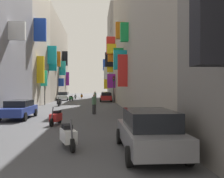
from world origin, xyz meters
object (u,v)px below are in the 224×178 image
at_px(scooter_silver, 75,97).
at_px(pedestrian_near_left, 95,98).
at_px(parked_car_red, 106,97).
at_px(traffic_light_far_corner, 45,82).
at_px(parked_car_grey, 149,131).
at_px(parked_car_blue, 19,109).
at_px(scooter_green, 71,98).
at_px(parked_car_white, 63,96).
at_px(scooter_red, 56,117).
at_px(parked_car_green, 105,95).
at_px(scooter_black, 59,102).
at_px(scooter_orange, 82,96).
at_px(traffic_light_near_corner, 114,85).
at_px(scooter_white, 68,136).
at_px(pedestrian_crossing, 94,104).

xyz_separation_m(scooter_silver, pedestrian_near_left, (3.90, -14.88, 0.40)).
relative_size(parked_car_red, traffic_light_far_corner, 0.91).
xyz_separation_m(parked_car_grey, pedestrian_near_left, (-1.83, 26.19, 0.09)).
bearing_deg(pedestrian_near_left, parked_car_red, 72.04).
xyz_separation_m(parked_car_blue, pedestrian_near_left, (5.51, 16.13, 0.16)).
bearing_deg(scooter_green, parked_car_white, 120.77).
bearing_deg(scooter_green, scooter_red, -86.36).
relative_size(parked_car_green, scooter_black, 2.02).
xyz_separation_m(scooter_black, pedestrian_near_left, (4.42, 3.56, 0.40)).
distance_m(parked_car_green, scooter_red, 33.64).
distance_m(scooter_red, scooter_silver, 34.33).
xyz_separation_m(parked_car_green, scooter_orange, (-4.95, 5.60, -0.31)).
bearing_deg(parked_car_green, scooter_black, -110.28).
relative_size(parked_car_white, scooter_silver, 2.35).
height_order(parked_car_red, traffic_light_near_corner, traffic_light_near_corner).
xyz_separation_m(pedestrian_near_left, traffic_light_near_corner, (2.74, 1.60, 1.86)).
bearing_deg(scooter_white, traffic_light_far_corner, 103.35).
height_order(parked_car_grey, traffic_light_far_corner, traffic_light_far_corner).
bearing_deg(parked_car_red, scooter_green, 152.79).
bearing_deg(scooter_green, scooter_orange, 83.75).
distance_m(scooter_silver, traffic_light_near_corner, 15.02).
bearing_deg(traffic_light_near_corner, pedestrian_near_left, -149.72).
height_order(parked_car_blue, pedestrian_near_left, pedestrian_near_left).
distance_m(parked_car_white, scooter_green, 3.29).
distance_m(scooter_green, traffic_light_near_corner, 9.95).
height_order(scooter_green, traffic_light_far_corner, traffic_light_far_corner).
relative_size(parked_car_grey, pedestrian_near_left, 2.55).
xyz_separation_m(parked_car_blue, scooter_white, (4.52, -9.13, -0.25)).
distance_m(parked_car_white, traffic_light_far_corner, 13.51).
xyz_separation_m(parked_car_white, scooter_silver, (1.90, 3.63, -0.31)).
distance_m(parked_car_blue, scooter_white, 10.19).
xyz_separation_m(parked_car_green, scooter_red, (-4.39, -33.35, -0.31)).
distance_m(pedestrian_near_left, traffic_light_far_corner, 7.13).
bearing_deg(scooter_silver, scooter_orange, 78.00).
relative_size(scooter_white, traffic_light_near_corner, 0.44).
height_order(scooter_green, pedestrian_near_left, pedestrian_near_left).
bearing_deg(scooter_silver, parked_car_white, -117.61).
bearing_deg(pedestrian_near_left, parked_car_white, 117.25).
xyz_separation_m(parked_car_blue, parked_car_grey, (7.34, -10.06, 0.06)).
bearing_deg(parked_car_green, parked_car_white, -161.08).
xyz_separation_m(parked_car_blue, scooter_orange, (2.60, 35.67, -0.25)).
relative_size(parked_car_blue, pedestrian_near_left, 2.56).
relative_size(parked_car_green, scooter_green, 2.13).
bearing_deg(parked_car_white, scooter_orange, 70.78).
height_order(parked_car_red, scooter_red, parked_car_red).
relative_size(parked_car_grey, traffic_light_near_corner, 1.11).
relative_size(parked_car_green, pedestrian_crossing, 2.35).
height_order(scooter_white, pedestrian_near_left, pedestrian_near_left).
relative_size(parked_car_grey, scooter_silver, 2.37).
height_order(parked_car_green, traffic_light_near_corner, traffic_light_near_corner).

